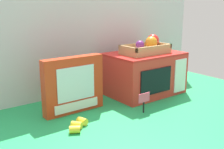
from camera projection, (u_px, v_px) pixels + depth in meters
name	position (u px, v px, depth m)	size (l,w,h in m)	color
ground_plane	(122.00, 101.00, 1.54)	(1.70, 1.70, 0.00)	#219E54
display_back_panel	(92.00, 33.00, 1.67)	(1.61, 0.03, 0.70)	silver
toy_microwave	(144.00, 73.00, 1.66)	(0.43, 0.30, 0.24)	red
food_groups_crate	(147.00, 47.00, 1.61)	(0.27, 0.15, 0.10)	tan
cookie_set_box	(73.00, 85.00, 1.36)	(0.31, 0.06, 0.28)	red
price_sign	(144.00, 100.00, 1.37)	(0.07, 0.01, 0.10)	black
loose_toy_banana	(78.00, 125.00, 1.20)	(0.12, 0.10, 0.03)	yellow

